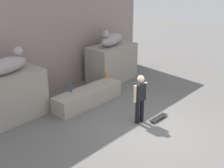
% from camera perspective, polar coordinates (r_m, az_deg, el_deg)
% --- Properties ---
extents(ground_plane, '(40.00, 40.00, 0.00)m').
position_cam_1_polar(ground_plane, '(9.36, 7.86, -9.02)').
color(ground_plane, '#605E5B').
extents(facade_wall, '(10.57, 0.60, 6.17)m').
position_cam_1_polar(facade_wall, '(11.92, -13.17, 13.06)').
color(facade_wall, gray).
rests_on(facade_wall, ground_plane).
extents(pedestal_left, '(2.25, 1.21, 1.64)m').
position_cam_1_polar(pedestal_left, '(10.18, -19.59, -2.35)').
color(pedestal_left, gray).
rests_on(pedestal_left, ground_plane).
extents(pedestal_right, '(2.25, 1.21, 1.64)m').
position_cam_1_polar(pedestal_right, '(13.15, -0.01, 4.23)').
color(pedestal_right, gray).
rests_on(pedestal_right, ground_plane).
extents(statue_reclining_left, '(1.67, 0.82, 0.78)m').
position_cam_1_polar(statue_reclining_left, '(9.84, -20.22, 3.63)').
color(statue_reclining_left, '#9C9293').
rests_on(statue_reclining_left, pedestal_left).
extents(statue_reclining_right, '(1.69, 0.91, 0.78)m').
position_cam_1_polar(statue_reclining_right, '(12.83, -0.09, 8.90)').
color(statue_reclining_right, '#9C9293').
rests_on(statue_reclining_right, pedestal_right).
extents(ledge_block, '(2.94, 0.77, 0.62)m').
position_cam_1_polar(ledge_block, '(10.90, -4.71, -2.47)').
color(ledge_block, gray).
rests_on(ledge_block, ground_plane).
extents(skater, '(0.53, 0.26, 1.67)m').
position_cam_1_polar(skater, '(9.35, 5.61, -2.61)').
color(skater, black).
rests_on(skater, ground_plane).
extents(skateboard, '(0.80, 0.22, 0.08)m').
position_cam_1_polar(skateboard, '(9.99, 9.25, -6.62)').
color(skateboard, black).
rests_on(skateboard, ground_plane).
extents(bottle_orange, '(0.08, 0.08, 0.31)m').
position_cam_1_polar(bottle_orange, '(11.80, -1.08, 1.79)').
color(bottle_orange, orange).
rests_on(bottle_orange, ledge_block).
extents(bottle_blue, '(0.08, 0.08, 0.29)m').
position_cam_1_polar(bottle_blue, '(10.55, -8.16, -0.94)').
color(bottle_blue, '#194C99').
rests_on(bottle_blue, ledge_block).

